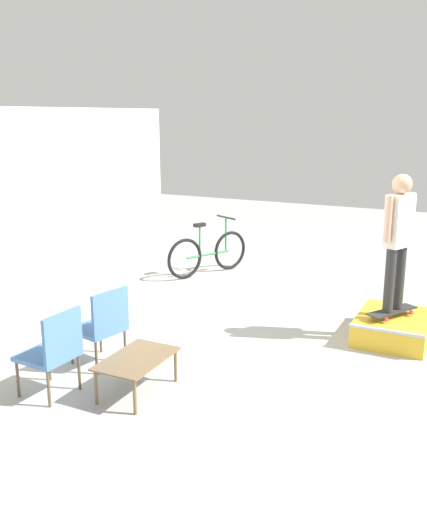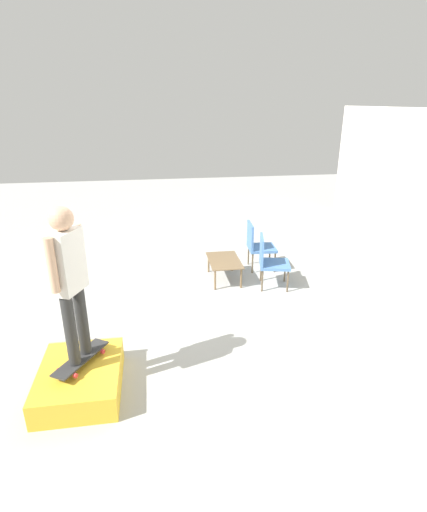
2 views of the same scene
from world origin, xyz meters
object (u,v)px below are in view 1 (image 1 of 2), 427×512
object	(u,v)px
person_skater	(398,232)
bicycle	(208,253)
coffee_table	(137,362)
patio_chair_right	(103,323)
skate_ramp_box	(393,327)
patio_chair_left	(54,349)
skateboard_on_ramp	(392,311)

from	to	relation	value
person_skater	bicycle	world-z (taller)	person_skater
coffee_table	patio_chair_right	distance (m)	0.86
skate_ramp_box	patio_chair_left	bearing A→B (deg)	137.58
person_skater	bicycle	distance (m)	4.12
coffee_table	bicycle	size ratio (longest dim) A/B	0.55
patio_chair_left	skateboard_on_ramp	bearing A→B (deg)	140.88
skateboard_on_ramp	patio_chair_right	size ratio (longest dim) A/B	0.82
skate_ramp_box	bicycle	bearing A→B (deg)	64.36
person_skater	bicycle	bearing A→B (deg)	87.62
coffee_table	skate_ramp_box	bearing A→B (deg)	-38.31
patio_chair_left	patio_chair_right	bearing A→B (deg)	-176.33
skate_ramp_box	coffee_table	bearing A→B (deg)	141.69
person_skater	coffee_table	distance (m)	3.62
patio_chair_right	bicycle	bearing A→B (deg)	-158.24
skate_ramp_box	skateboard_on_ramp	world-z (taller)	skateboard_on_ramp
skateboard_on_ramp	bicycle	xyz separation A→B (m)	(1.78, 3.57, 0.00)
skateboard_on_ramp	bicycle	distance (m)	3.99
skate_ramp_box	patio_chair_left	world-z (taller)	patio_chair_left
patio_chair_left	bicycle	bearing A→B (deg)	-168.52
patio_chair_left	patio_chair_right	size ratio (longest dim) A/B	1.00
patio_chair_right	patio_chair_left	bearing A→B (deg)	12.38
patio_chair_left	skate_ramp_box	bearing A→B (deg)	141.11
patio_chair_left	patio_chair_right	xyz separation A→B (m)	(0.83, 0.00, 0.00)
skateboard_on_ramp	person_skater	bearing A→B (deg)	4.40
person_skater	patio_chair_left	world-z (taller)	person_skater
person_skater	patio_chair_right	xyz separation A→B (m)	(-2.30, 2.89, -0.92)
skateboard_on_ramp	skate_ramp_box	bearing A→B (deg)	5.90
person_skater	bicycle	xyz separation A→B (m)	(1.78, 3.57, -1.05)
skateboard_on_ramp	bicycle	world-z (taller)	bicycle
patio_chair_right	bicycle	distance (m)	4.13
person_skater	patio_chair_left	bearing A→B (deg)	161.44
patio_chair_right	coffee_table	bearing A→B (deg)	73.51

